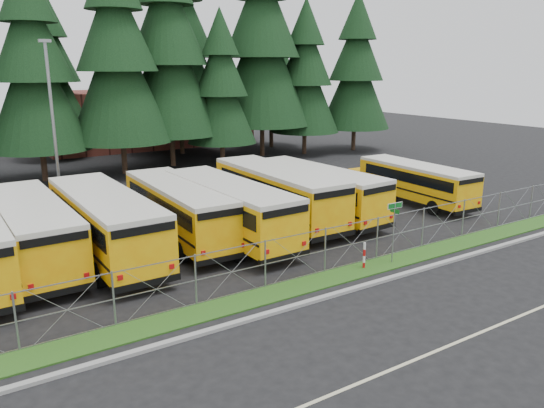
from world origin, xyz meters
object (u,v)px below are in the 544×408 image
Objects in this scene: bus_2 at (103,225)px; striped_bollard at (364,256)px; bus_5 at (274,195)px; street_sign at (394,220)px; bus_1 at (31,233)px; bus_6 at (313,192)px; bus_4 at (225,210)px; bus_3 at (178,211)px; bus_east at (412,183)px; light_standard at (53,117)px.

bus_2 is 9.84× the size of striped_bollard.
street_sign is at bearing -83.84° from bus_5.
bus_1 is 0.95× the size of bus_2.
bus_6 is at bearing 78.38° from street_sign.
bus_2 is at bearing 139.71° from striped_bollard.
bus_1 is 14.67m from striped_bollard.
street_sign is (4.59, -7.18, 0.54)m from bus_4.
bus_4 is 0.97× the size of bus_5.
bus_4 reaches higher than street_sign.
bus_6 is 8.28m from street_sign.
bus_6 is (6.26, 0.91, -0.04)m from bus_4.
street_sign is at bearing -33.49° from bus_1.
bus_2 is 1.05× the size of bus_3.
bus_2 is 12.21m from bus_6.
bus_2 is 3.95m from bus_3.
bus_6 is 1.14× the size of bus_east.
bus_5 reaches higher than bus_4.
bus_1 is 1.01× the size of bus_3.
street_sign is 2.09m from striped_bollard.
bus_1 is 1.15× the size of bus_east.
bus_4 is 14.02m from light_standard.
bus_4 reaches higher than bus_east.
bus_5 is 1.16× the size of light_standard.
light_standard reaches higher than bus_1.
bus_3 is at bearing -2.42° from bus_1.
bus_6 is 8.58m from striped_bollard.
striped_bollard is 21.65m from light_standard.
light_standard is at bearing 149.00° from bus_east.
bus_2 is 1.06× the size of bus_6.
bus_6 is 1.10× the size of light_standard.
light_standard is (-5.51, 12.25, 4.00)m from bus_4.
light_standard is at bearing 114.02° from striped_bollard.
bus_5 is 1.06× the size of bus_6.
bus_3 is 1.14× the size of bus_east.
bus_5 is 8.39m from striped_bollard.
bus_6 is at bearing -1.03° from bus_3.
bus_6 is (2.45, -0.39, -0.08)m from bus_5.
bus_3 is at bearing -178.59° from bus_5.
light_standard is at bearing 108.68° from bus_3.
bus_east is 11.53m from street_sign.
striped_bollard is at bearing -40.97° from bus_2.
bus_east is (9.75, -1.26, -0.26)m from bus_5.
bus_2 reaches higher than street_sign.
bus_2 is 11.87m from striped_bollard.
light_standard reaches higher than bus_4.
bus_3 is at bearing 147.28° from bus_4.
bus_6 is (12.21, 0.26, -0.09)m from bus_2.
street_sign is at bearing -6.58° from striped_bollard.
bus_2 is at bearing -92.18° from light_standard.
bus_6 is at bearing 68.11° from striped_bollard.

